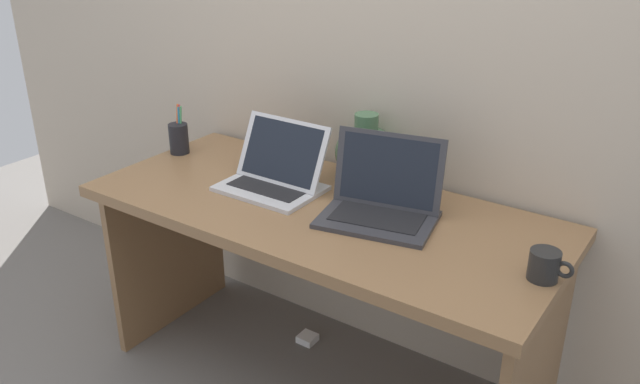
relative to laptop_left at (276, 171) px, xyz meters
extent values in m
plane|color=slate|center=(0.21, -0.04, -0.79)|extent=(6.00, 6.00, 0.00)
cube|color=#BCAD99|center=(0.21, 0.35, 0.41)|extent=(4.40, 0.04, 2.40)
cube|color=olive|center=(0.21, -0.04, -0.08)|extent=(1.59, 0.69, 0.04)
cube|color=olive|center=(-0.54, -0.04, -0.45)|extent=(0.03, 0.59, 0.69)
cube|color=silver|center=(0.00, -0.03, -0.05)|extent=(0.34, 0.25, 0.01)
cube|color=black|center=(0.00, -0.03, -0.04)|extent=(0.27, 0.15, 0.00)
cube|color=silver|center=(0.00, 0.04, 0.06)|extent=(0.34, 0.11, 0.21)
cube|color=black|center=(0.00, 0.04, 0.06)|extent=(0.30, 0.10, 0.19)
cube|color=#333338|center=(0.43, -0.03, -0.05)|extent=(0.40, 0.32, 0.01)
cube|color=black|center=(0.43, -0.03, -0.04)|extent=(0.31, 0.21, 0.00)
cube|color=#333338|center=(0.41, 0.07, 0.07)|extent=(0.36, 0.13, 0.24)
cube|color=black|center=(0.41, 0.07, 0.07)|extent=(0.32, 0.11, 0.21)
ellipsoid|color=#47704C|center=(0.21, 0.25, 0.04)|extent=(0.22, 0.22, 0.20)
cylinder|color=#47704C|center=(0.21, 0.25, 0.15)|extent=(0.08, 0.08, 0.06)
cylinder|color=black|center=(0.96, -0.08, -0.02)|extent=(0.08, 0.08, 0.08)
torus|color=black|center=(1.01, -0.08, -0.01)|extent=(0.05, 0.01, 0.05)
cylinder|color=black|center=(-0.53, 0.05, 0.00)|extent=(0.08, 0.08, 0.12)
cylinder|color=#338CBF|center=(-0.53, 0.06, 0.05)|extent=(0.01, 0.01, 0.15)
cylinder|color=#D83359|center=(-0.54, 0.06, 0.05)|extent=(0.03, 0.03, 0.16)
cylinder|color=orange|center=(-0.54, 0.06, 0.06)|extent=(0.02, 0.02, 0.16)
cylinder|color=#4CA566|center=(-0.52, 0.07, 0.05)|extent=(0.03, 0.01, 0.15)
cube|color=white|center=(0.03, 0.14, -0.78)|extent=(0.07, 0.07, 0.03)
camera|label=1|loc=(1.31, -1.64, 0.87)|focal=36.71mm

